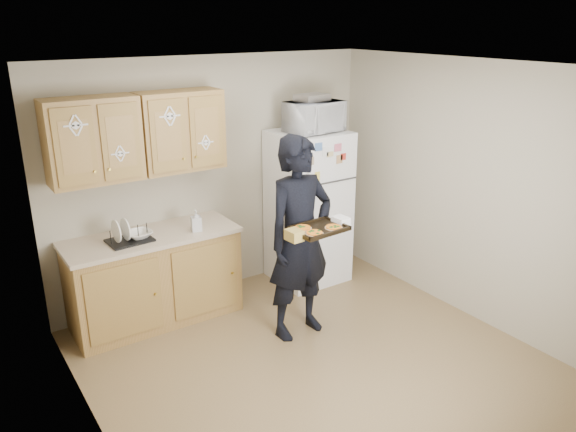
{
  "coord_description": "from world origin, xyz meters",
  "views": [
    {
      "loc": [
        -2.53,
        -3.34,
        2.84
      ],
      "look_at": [
        0.02,
        0.45,
        1.22
      ],
      "focal_mm": 35.0,
      "sensor_mm": 36.0,
      "label": 1
    }
  ],
  "objects_px": {
    "refrigerator": "(308,207)",
    "microwave": "(314,117)",
    "person": "(300,239)",
    "dish_rack": "(129,234)",
    "baking_tray": "(318,229)"
  },
  "relations": [
    {
      "from": "refrigerator",
      "to": "person",
      "type": "height_order",
      "value": "person"
    },
    {
      "from": "person",
      "to": "dish_rack",
      "type": "distance_m",
      "value": 1.56
    },
    {
      "from": "person",
      "to": "dish_rack",
      "type": "relative_size",
      "value": 4.91
    },
    {
      "from": "person",
      "to": "microwave",
      "type": "relative_size",
      "value": 3.28
    },
    {
      "from": "refrigerator",
      "to": "dish_rack",
      "type": "distance_m",
      "value": 2.03
    },
    {
      "from": "refrigerator",
      "to": "baking_tray",
      "type": "distance_m",
      "value": 1.47
    },
    {
      "from": "person",
      "to": "microwave",
      "type": "height_order",
      "value": "microwave"
    },
    {
      "from": "person",
      "to": "refrigerator",
      "type": "bearing_deg",
      "value": 46.48
    },
    {
      "from": "baking_tray",
      "to": "person",
      "type": "bearing_deg",
      "value": 82.18
    },
    {
      "from": "microwave",
      "to": "dish_rack",
      "type": "relative_size",
      "value": 1.5
    },
    {
      "from": "microwave",
      "to": "refrigerator",
      "type": "bearing_deg",
      "value": 108.53
    },
    {
      "from": "refrigerator",
      "to": "microwave",
      "type": "distance_m",
      "value": 1.01
    },
    {
      "from": "refrigerator",
      "to": "baking_tray",
      "type": "relative_size",
      "value": 3.7
    },
    {
      "from": "baking_tray",
      "to": "dish_rack",
      "type": "xyz_separation_m",
      "value": [
        -1.24,
        1.22,
        -0.16
      ]
    },
    {
      "from": "refrigerator",
      "to": "baking_tray",
      "type": "xyz_separation_m",
      "value": [
        -0.78,
        -1.22,
        0.29
      ]
    }
  ]
}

